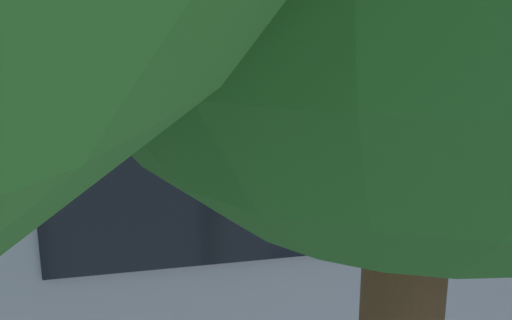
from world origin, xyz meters
TOP-DOWN VIEW (x-y plane):
  - ground_plane at (0.00, 0.00)m, footprint 80.00×80.00m
  - tour_bus at (-0.35, 4.43)m, footprint 10.04×2.80m
  - spectator_far_left at (-1.72, 1.88)m, footprint 0.58×0.37m
  - spectator_left at (-0.59, 1.82)m, footprint 0.57×0.38m
  - spectator_centre at (0.73, 1.78)m, footprint 0.57×0.39m
  - spectator_right at (1.88, 1.85)m, footprint 0.58×0.37m
  - parked_motorcycle_silver at (0.87, 2.57)m, footprint 2.05×0.58m
  - stunt_motorcycle at (3.83, -3.24)m, footprint 1.89×1.06m
  - traffic_cone at (1.87, -1.48)m, footprint 0.34×0.34m
  - bay_line_a at (-4.97, -1.95)m, footprint 0.19×4.41m
  - bay_line_b at (-2.41, -1.95)m, footprint 0.19×4.45m
  - bay_line_c at (0.15, -1.95)m, footprint 0.19×4.31m
  - bay_line_d at (2.71, -1.95)m, footprint 0.19×4.47m
  - bay_line_e at (5.26, -1.95)m, footprint 0.20×4.96m

SIDE VIEW (x-z plane):
  - ground_plane at x=0.00m, z-range 0.00..0.00m
  - bay_line_a at x=-4.97m, z-range 0.00..0.01m
  - bay_line_c at x=0.15m, z-range 0.00..0.01m
  - bay_line_d at x=2.71m, z-range 0.00..0.01m
  - bay_line_e at x=5.26m, z-range 0.00..0.01m
  - bay_line_b at x=-2.41m, z-range 0.00..0.01m
  - traffic_cone at x=1.87m, z-range -0.01..0.62m
  - parked_motorcycle_silver at x=0.87m, z-range -0.01..0.97m
  - stunt_motorcycle at x=3.83m, z-range 0.00..1.23m
  - spectator_left at x=-0.59m, z-range 0.15..1.80m
  - spectator_far_left at x=-1.72m, z-range 0.15..1.81m
  - spectator_right at x=1.88m, z-range 0.17..1.96m
  - spectator_centre at x=0.73m, z-range 0.18..2.00m
  - tour_bus at x=-0.35m, z-range 0.02..3.27m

